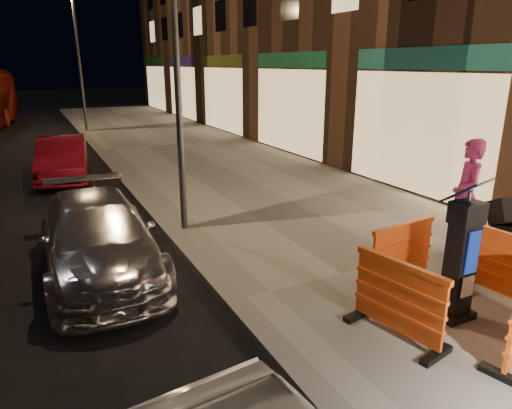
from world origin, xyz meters
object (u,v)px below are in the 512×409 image
car_silver (102,271)px  car_red (65,179)px  man (466,197)px  barrier_back (402,255)px  parking_kiosk (461,255)px  barrier_bldgside (508,268)px  barrier_kerbside (398,300)px

car_silver → car_red: bearing=91.3°
man → car_silver: bearing=-76.2°
barrier_back → car_silver: bearing=137.3°
parking_kiosk → car_silver: (-3.71, 3.67, -0.99)m
barrier_bldgside → man: bearing=-38.0°
barrier_bldgside → man: (0.86, 1.46, 0.49)m
barrier_kerbside → barrier_bldgside: size_ratio=1.00×
car_silver → barrier_kerbside: bearing=-51.7°
barrier_bldgside → man: size_ratio=0.63×
barrier_kerbside → parking_kiosk: bearing=-101.5°
man → car_red: bearing=-112.9°
car_silver → man: 6.05m
barrier_kerbside → man: size_ratio=0.63×
barrier_bldgside → car_silver: size_ratio=0.30×
man → barrier_kerbside: bearing=-26.5°
car_silver → man: size_ratio=2.13×
parking_kiosk → barrier_bldgside: (0.95, 0.00, -0.37)m
barrier_back → barrier_bldgside: same height
car_red → man: bearing=-51.6°
parking_kiosk → barrier_kerbside: bearing=170.5°
barrier_bldgside → car_red: bearing=16.5°
parking_kiosk → barrier_kerbside: parking_kiosk is taller
barrier_kerbside → man: bearing=-73.6°
barrier_back → man: (1.81, 0.51, 0.49)m
parking_kiosk → barrier_bldgside: 1.02m
barrier_back → parking_kiosk: bearing=-96.5°
parking_kiosk → car_silver: bearing=125.9°
man → barrier_bldgside: bearing=5.1°
barrier_bldgside → car_silver: (-4.66, 3.67, -0.62)m
barrier_kerbside → barrier_bldgside: 1.90m
barrier_kerbside → car_silver: barrier_kerbside is taller
car_red → man: man is taller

